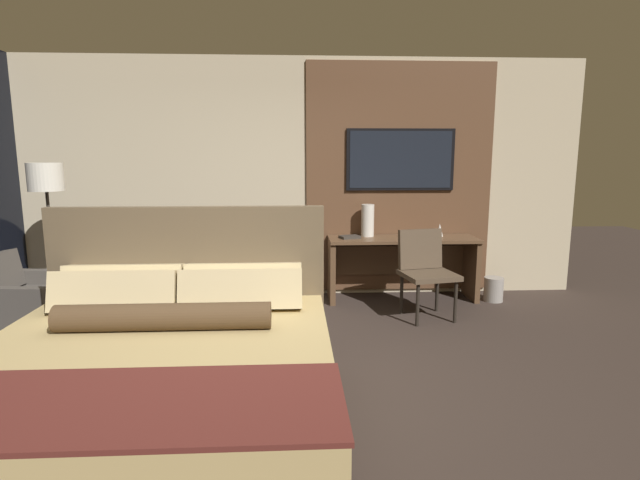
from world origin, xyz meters
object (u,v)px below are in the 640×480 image
armchair_by_window (27,308)px  book (350,237)px  vase_short (440,230)px  vase_tall (368,220)px  floor_lamp (47,189)px  tv (400,160)px  desk_chair (425,265)px  desk (402,257)px  waste_bin (494,289)px  bed (159,379)px

armchair_by_window → book: (3.15, 0.99, 0.48)m
vase_short → armchair_by_window: bearing=-165.8°
armchair_by_window → vase_tall: size_ratio=2.21×
vase_tall → floor_lamp: bearing=-170.0°
tv → floor_lamp: (-3.75, -0.72, -0.29)m
desk_chair → book: 0.96m
desk → tv: size_ratio=1.34×
armchair_by_window → waste_bin: 4.91m
book → tv: bearing=22.6°
bed → vase_tall: 3.42m
desk_chair → waste_bin: 1.14m
desk_chair → floor_lamp: size_ratio=0.57×
desk_chair → armchair_by_window: bearing=174.5°
floor_lamp → vase_tall: (3.35, 0.59, -0.42)m
desk_chair → vase_tall: 0.97m
armchair_by_window → vase_short: size_ratio=5.49×
vase_tall → waste_bin: 1.67m
floor_lamp → vase_tall: bearing=10.0°
armchair_by_window → floor_lamp: 1.20m
armchair_by_window → tv: bearing=-66.3°
tv → waste_bin: size_ratio=4.57×
vase_tall → book: 0.31m
bed → floor_lamp: floor_lamp is taller
desk_chair → book: desk_chair is taller
vase_tall → vase_short: size_ratio=2.48×
bed → tv: bearing=55.8°
book → desk_chair: bearing=-39.9°
desk → vase_tall: (-0.40, 0.09, 0.43)m
book → waste_bin: (1.68, -0.12, -0.61)m
vase_short → book: bearing=-175.6°
tv → vase_tall: tv is taller
bed → armchair_by_window: size_ratio=2.57×
floor_lamp → book: 3.22m
bed → desk: size_ratio=1.24×
book → waste_bin: book is taller
desk → waste_bin: desk is taller
armchair_by_window → floor_lamp: size_ratio=0.52×
bed → desk_chair: (2.18, 2.19, 0.18)m
bed → vase_tall: (1.68, 2.92, 0.56)m
vase_tall → vase_short: 0.86m
bed → desk_chair: 3.09m
vase_short → tv: bearing=158.6°
desk_chair → waste_bin: desk_chair is taller
tv → desk_chair: tv is taller
desk_chair → floor_lamp: 3.93m
desk → tv: (0.00, 0.21, 1.13)m
tv → vase_short: size_ratio=8.46×
vase_tall → waste_bin: bearing=-9.9°
desk → vase_tall: size_ratio=4.57×
vase_short → waste_bin: 0.93m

